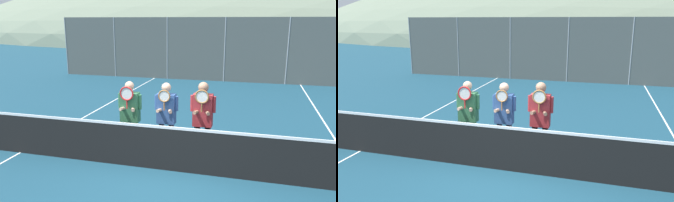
% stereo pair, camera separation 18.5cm
% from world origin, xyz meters
% --- Properties ---
extents(ground_plane, '(120.00, 120.00, 0.00)m').
position_xyz_m(ground_plane, '(0.00, 0.00, 0.00)').
color(ground_plane, navy).
extents(hill_distant, '(114.56, 63.65, 22.28)m').
position_xyz_m(hill_distant, '(0.00, 57.09, 0.00)').
color(hill_distant, slate).
rests_on(hill_distant, ground_plane).
extents(clubhouse_building, '(15.20, 5.50, 3.27)m').
position_xyz_m(clubhouse_building, '(1.01, 18.38, 1.66)').
color(clubhouse_building, beige).
rests_on(clubhouse_building, ground_plane).
extents(fence_back, '(18.49, 0.06, 3.29)m').
position_xyz_m(fence_back, '(0.00, 10.92, 1.65)').
color(fence_back, gray).
rests_on(fence_back, ground_plane).
extents(tennis_net, '(10.24, 0.09, 1.09)m').
position_xyz_m(tennis_net, '(0.00, 0.00, 0.51)').
color(tennis_net, gray).
rests_on(tennis_net, ground_plane).
extents(court_line_left_sideline, '(0.05, 16.00, 0.01)m').
position_xyz_m(court_line_left_sideline, '(-3.81, 3.00, 0.00)').
color(court_line_left_sideline, white).
rests_on(court_line_left_sideline, ground_plane).
extents(player_leftmost, '(0.57, 0.34, 1.80)m').
position_xyz_m(player_leftmost, '(-1.12, 0.51, 1.07)').
color(player_leftmost, black).
rests_on(player_leftmost, ground_plane).
extents(player_center_left, '(0.55, 0.34, 1.79)m').
position_xyz_m(player_center_left, '(-0.28, 0.61, 1.05)').
color(player_center_left, '#56565B').
rests_on(player_center_left, ground_plane).
extents(player_center_right, '(0.55, 0.34, 1.87)m').
position_xyz_m(player_center_right, '(0.56, 0.52, 1.11)').
color(player_center_right, black).
rests_on(player_center_right, ground_plane).
extents(car_far_left, '(4.49, 2.06, 1.65)m').
position_xyz_m(car_far_left, '(-5.43, 13.79, 0.86)').
color(car_far_left, navy).
rests_on(car_far_left, ground_plane).
extents(car_left_of_center, '(4.13, 1.99, 1.74)m').
position_xyz_m(car_left_of_center, '(-0.65, 13.63, 0.89)').
color(car_left_of_center, maroon).
rests_on(car_left_of_center, ground_plane).
extents(car_center, '(4.26, 2.04, 1.83)m').
position_xyz_m(car_center, '(4.02, 14.05, 0.93)').
color(car_center, slate).
rests_on(car_center, ground_plane).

